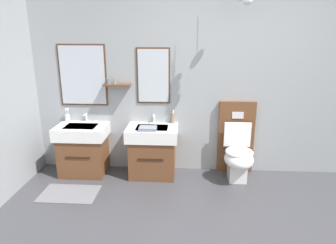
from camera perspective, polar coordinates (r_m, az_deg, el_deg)
The scene contains 10 objects.
wall_back at distance 4.16m, azimuth 10.83°, elevation 9.25°, with size 5.42×0.62×2.77m.
bath_mat at distance 3.99m, azimuth -17.80°, elevation -12.54°, with size 0.68×0.44×0.01m, color slate.
vanity_sink_left at distance 4.35m, azimuth -15.41°, elevation -4.69°, with size 0.67×0.50×0.68m.
tap_on_left_sink at distance 4.40m, azimuth -15.04°, elevation 0.99°, with size 0.03×0.13×0.11m.
vanity_sink_right at distance 4.15m, azimuth -2.86°, elevation -5.16°, with size 0.67×0.50×0.68m.
tap_on_right_sink at distance 4.19m, azimuth -2.66°, elevation 0.80°, with size 0.03×0.13×0.11m.
toilet at distance 4.18m, azimuth 12.70°, elevation -5.13°, with size 0.48×0.62×1.00m.
toothbrush_cup at distance 4.48m, azimuth -18.14°, elevation 0.77°, with size 0.07×0.07×0.19m.
soap_dispenser at distance 4.17m, azimuth 0.92°, elevation 0.82°, with size 0.06×0.06×0.18m.
folded_hand_towel at distance 3.89m, azimuth -3.77°, elevation -1.23°, with size 0.22×0.16×0.04m, color gray.
Camera 1 is at (-0.53, -2.26, 1.90)m, focal length 32.88 mm.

